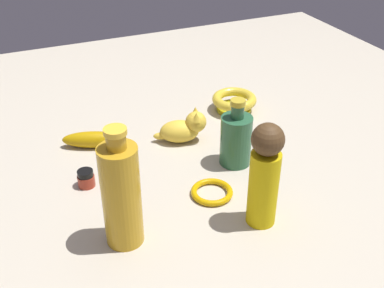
{
  "coord_description": "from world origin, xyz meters",
  "views": [
    {
      "loc": [
        0.85,
        -0.37,
        0.67
      ],
      "look_at": [
        0.0,
        0.0,
        0.09
      ],
      "focal_mm": 44.85,
      "sensor_mm": 36.0,
      "label": 1
    }
  ],
  "objects": [
    {
      "name": "person_figure_adult",
      "position": [
        0.21,
        0.07,
        0.12
      ],
      "size": [
        0.08,
        0.08,
        0.23
      ],
      "color": "#D6B80B",
      "rests_on": "ground"
    },
    {
      "name": "nail_polish_jar",
      "position": [
        -0.06,
        -0.24,
        0.02
      ],
      "size": [
        0.04,
        0.04,
        0.04
      ],
      "color": "maroon",
      "rests_on": "ground"
    },
    {
      "name": "banana",
      "position": [
        -0.22,
        -0.18,
        0.02
      ],
      "size": [
        0.1,
        0.17,
        0.04
      ],
      "primitive_type": "ellipsoid",
      "rotation": [
        0.0,
        0.0,
        1.19
      ],
      "color": "#BB8B09",
      "rests_on": "ground"
    },
    {
      "name": "cat_figurine",
      "position": [
        -0.15,
        0.04,
        0.04
      ],
      "size": [
        0.09,
        0.14,
        0.09
      ],
      "color": "yellow",
      "rests_on": "ground"
    },
    {
      "name": "ground",
      "position": [
        0.0,
        0.0,
        0.0
      ],
      "size": [
        2.0,
        2.0,
        0.0
      ],
      "primitive_type": "plane",
      "color": "#BCB29E"
    },
    {
      "name": "bottle_tall",
      "position": [
        0.15,
        -0.21,
        0.11
      ],
      "size": [
        0.07,
        0.07,
        0.25
      ],
      "color": "gold",
      "rests_on": "ground"
    },
    {
      "name": "bowl",
      "position": [
        -0.25,
        0.25,
        0.03
      ],
      "size": [
        0.13,
        0.13,
        0.05
      ],
      "color": "#B2AD17",
      "rests_on": "ground"
    },
    {
      "name": "bangle",
      "position": [
        0.09,
        0.01,
        0.01
      ],
      "size": [
        0.1,
        0.1,
        0.01
      ],
      "primitive_type": "torus",
      "color": "#D09B07",
      "rests_on": "ground"
    },
    {
      "name": "bottle_short",
      "position": [
        -0.01,
        0.12,
        0.07
      ],
      "size": [
        0.08,
        0.08,
        0.17
      ],
      "color": "#2A5D3B",
      "rests_on": "ground"
    }
  ]
}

